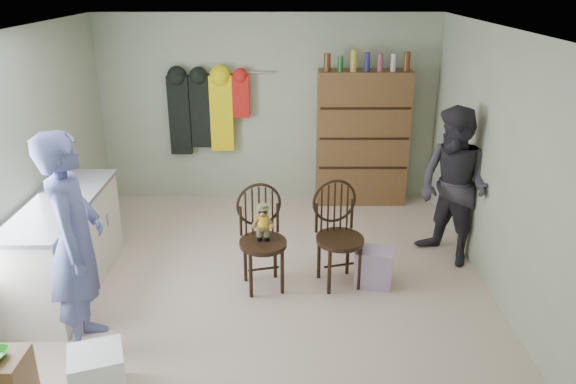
{
  "coord_description": "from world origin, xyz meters",
  "views": [
    {
      "loc": [
        0.23,
        -4.93,
        2.95
      ],
      "look_at": [
        0.25,
        0.2,
        0.95
      ],
      "focal_mm": 35.0,
      "sensor_mm": 36.0,
      "label": 1
    }
  ],
  "objects_px": {
    "chair_far": "(338,230)",
    "dresser": "(362,138)",
    "counter": "(63,245)",
    "chair_front": "(262,231)"
  },
  "relations": [
    {
      "from": "chair_far",
      "to": "dresser",
      "type": "bearing_deg",
      "value": 61.81
    },
    {
      "from": "chair_front",
      "to": "dresser",
      "type": "height_order",
      "value": "dresser"
    },
    {
      "from": "chair_front",
      "to": "chair_far",
      "type": "distance_m",
      "value": 0.76
    },
    {
      "from": "chair_front",
      "to": "chair_far",
      "type": "bearing_deg",
      "value": -7.84
    },
    {
      "from": "counter",
      "to": "chair_far",
      "type": "xyz_separation_m",
      "value": [
        2.7,
        0.12,
        0.1
      ]
    },
    {
      "from": "dresser",
      "to": "counter",
      "type": "bearing_deg",
      "value": -144.31
    },
    {
      "from": "chair_front",
      "to": "counter",
      "type": "bearing_deg",
      "value": 168.13
    },
    {
      "from": "chair_far",
      "to": "dresser",
      "type": "xyz_separation_m",
      "value": [
        0.5,
        2.17,
        0.34
      ]
    },
    {
      "from": "counter",
      "to": "dresser",
      "type": "distance_m",
      "value": 3.96
    },
    {
      "from": "counter",
      "to": "chair_front",
      "type": "relative_size",
      "value": 1.77
    }
  ]
}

